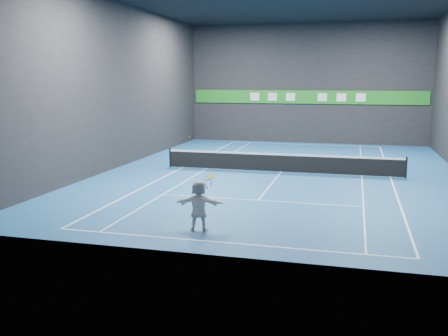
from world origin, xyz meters
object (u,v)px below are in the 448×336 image
(player, at_px, (199,205))
(tennis_racket, at_px, (208,179))
(tennis_net, at_px, (281,162))
(tennis_ball, at_px, (189,137))

(player, height_order, tennis_racket, tennis_racket)
(player, relative_size, tennis_net, 0.13)
(tennis_ball, height_order, tennis_net, tennis_ball)
(tennis_ball, xyz_separation_m, tennis_racket, (0.63, -0.05, -1.30))
(player, relative_size, tennis_racket, 3.09)
(tennis_net, bearing_deg, tennis_ball, -97.46)
(player, bearing_deg, tennis_ball, -24.38)
(player, distance_m, tennis_racket, 0.93)
(player, relative_size, tennis_ball, 24.77)
(tennis_net, bearing_deg, player, -95.71)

